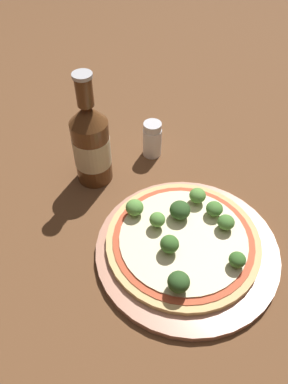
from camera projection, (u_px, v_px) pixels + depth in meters
The scene contains 14 objects.
ground_plane at pixel (173, 245), 0.60m from camera, with size 3.00×3.00×0.00m, color brown.
plate at pixel (187, 249), 0.59m from camera, with size 0.29×0.29×0.01m.
pizza at pixel (183, 240), 0.59m from camera, with size 0.24×0.24×0.01m.
broccoli_floret_0 at pixel (179, 282), 0.51m from camera, with size 0.03×0.03×0.03m.
broccoli_floret_1 at pixel (170, 244), 0.55m from camera, with size 0.03×0.03×0.03m.
broccoli_floret_2 at pixel (198, 196), 0.62m from camera, with size 0.03×0.03×0.03m.
broccoli_floret_3 at pixel (214, 209), 0.60m from camera, with size 0.03×0.03×0.02m.
broccoli_floret_4 at pixel (157, 220), 0.58m from camera, with size 0.02×0.02×0.03m.
broccoli_floret_5 at pixel (180, 210), 0.60m from camera, with size 0.03×0.03×0.03m.
broccoli_floret_6 at pixel (226, 222), 0.58m from camera, with size 0.03×0.03×0.03m.
broccoli_floret_7 at pixel (237, 260), 0.54m from camera, with size 0.03×0.03×0.02m.
broccoli_floret_8 at pixel (135, 208), 0.60m from camera, with size 0.03×0.03×0.03m.
beer_bottle at pixel (91, 143), 0.65m from camera, with size 0.07×0.07×0.21m.
pepper_shaker at pixel (152, 139), 0.73m from camera, with size 0.04×0.04×0.07m.
Camera 1 is at (-0.17, -0.31, 0.50)m, focal length 35.00 mm.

